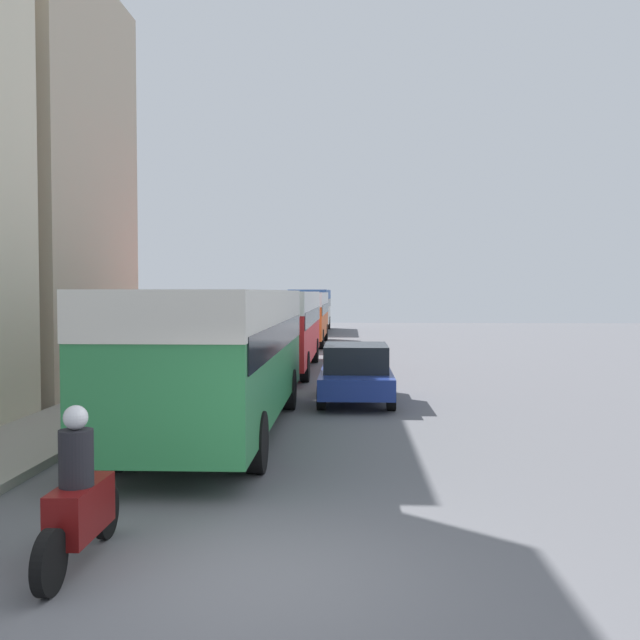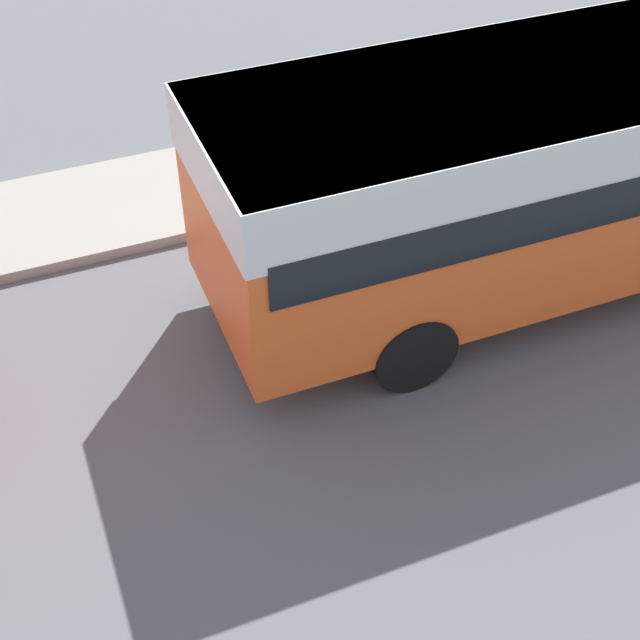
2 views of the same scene
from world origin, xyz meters
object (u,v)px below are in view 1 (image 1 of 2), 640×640
Objects in this scene: motorcycle_behind_lead at (79,502)px; car_crossing at (356,372)px; bus_following at (280,319)px; pedestrian_near_curb at (210,335)px; bus_rear at (311,304)px; bus_third_in_line at (302,310)px; bus_lead at (220,341)px.

motorcycle_behind_lead is 0.54× the size of car_crossing.
car_crossing is (2.74, -7.29, -1.12)m from bus_following.
motorcycle_behind_lead is 23.79m from pedestrian_near_curb.
bus_rear is 4.57× the size of motorcycle_behind_lead.
bus_third_in_line is at bearing -89.11° from bus_rear.
car_crossing is (2.83, -20.51, -1.10)m from bus_third_in_line.
bus_rear is 44.95m from motorcycle_behind_lead.
bus_following is 2.47× the size of car_crossing.
bus_third_in_line is (-0.02, 24.85, -0.04)m from bus_lead.
car_crossing is (3.03, 11.38, 0.11)m from motorcycle_behind_lead.
pedestrian_near_curb is (-3.47, -8.32, -0.87)m from bus_third_in_line.
pedestrian_near_curb reaches higher than car_crossing.
bus_following is 4.60× the size of motorcycle_behind_lead.
car_crossing is (2.81, 4.34, -1.13)m from bus_lead.
bus_following is at bearing 89.63° from bus_lead.
bus_rear is at bearing 81.31° from pedestrian_near_curb.
bus_third_in_line is 0.96× the size of bus_rear.
bus_lead reaches higher than bus_third_in_line.
bus_following is at bearing -53.91° from pedestrian_near_curb.
bus_lead reaches higher than car_crossing.
bus_rear is 6.07× the size of pedestrian_near_curb.
bus_rear is at bearing 90.00° from motorcycle_behind_lead.
pedestrian_near_curb is (-3.57, 4.90, -0.90)m from bus_following.
bus_following is at bearing -69.44° from car_crossing.
bus_third_in_line is 2.35× the size of car_crossing.
bus_lead is 0.98× the size of bus_following.
bus_following reaches higher than pedestrian_near_curb.
bus_following is 6.10× the size of pedestrian_near_curb.
motorcycle_behind_lead is 1.33× the size of pedestrian_near_curb.
bus_following is 13.21m from bus_third_in_line.
bus_third_in_line is at bearing 90.43° from bus_following.
bus_lead is at bearing -89.95° from bus_third_in_line.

